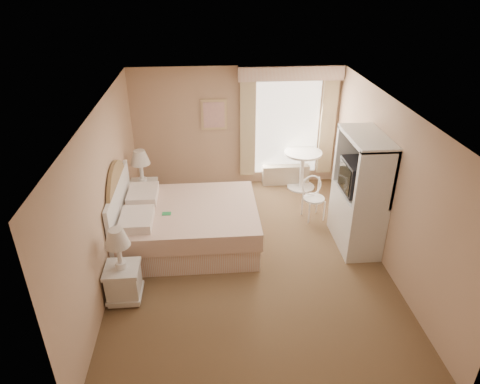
{
  "coord_description": "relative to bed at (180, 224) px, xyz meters",
  "views": [
    {
      "loc": [
        -0.61,
        -5.57,
        4.18
      ],
      "look_at": [
        -0.13,
        0.3,
        1.06
      ],
      "focal_mm": 32.0,
      "sensor_mm": 36.0,
      "label": 1
    }
  ],
  "objects": [
    {
      "name": "room",
      "position": [
        1.11,
        -0.51,
        0.86
      ],
      "size": [
        4.21,
        5.51,
        2.51
      ],
      "color": "brown",
      "rests_on": "ground"
    },
    {
      "name": "window",
      "position": [
        2.16,
        2.14,
        0.95
      ],
      "size": [
        2.05,
        0.22,
        2.51
      ],
      "color": "white",
      "rests_on": "room"
    },
    {
      "name": "framed_art",
      "position": [
        0.66,
        2.2,
        1.16
      ],
      "size": [
        0.52,
        0.04,
        0.62
      ],
      "color": "#D5B683",
      "rests_on": "room"
    },
    {
      "name": "bed",
      "position": [
        0.0,
        0.0,
        0.0
      ],
      "size": [
        2.33,
        1.83,
        1.62
      ],
      "color": "tan",
      "rests_on": "room"
    },
    {
      "name": "nightstand_near",
      "position": [
        -0.73,
        -1.3,
        0.04
      ],
      "size": [
        0.47,
        0.47,
        1.14
      ],
      "color": "silver",
      "rests_on": "room"
    },
    {
      "name": "nightstand_far",
      "position": [
        -0.73,
        1.2,
        0.07
      ],
      "size": [
        0.5,
        0.5,
        1.22
      ],
      "color": "silver",
      "rests_on": "room"
    },
    {
      "name": "round_table",
      "position": [
        2.46,
        1.89,
        0.16
      ],
      "size": [
        0.77,
        0.77,
        0.82
      ],
      "color": "white",
      "rests_on": "room"
    },
    {
      "name": "cafe_chair",
      "position": [
        2.41,
        0.7,
        0.08
      ],
      "size": [
        0.46,
        0.46,
        0.81
      ],
      "rotation": [
        0.0,
        0.0,
        0.21
      ],
      "color": "white",
      "rests_on": "room"
    },
    {
      "name": "armoire",
      "position": [
        2.92,
        -0.2,
        0.41
      ],
      "size": [
        0.58,
        1.16,
        1.93
      ],
      "color": "silver",
      "rests_on": "room"
    }
  ]
}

